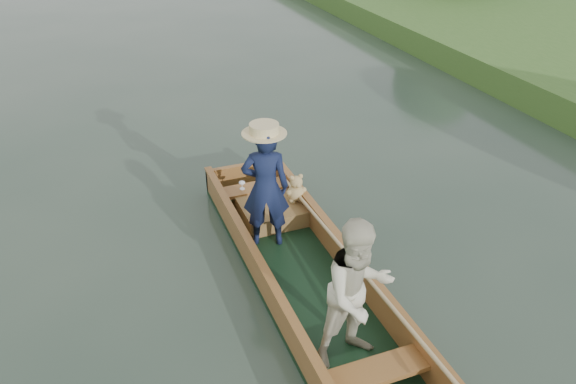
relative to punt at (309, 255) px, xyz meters
name	(u,v)px	position (x,y,z in m)	size (l,w,h in m)	color
ground	(307,288)	(0.02, 0.07, -0.52)	(120.00, 120.00, 0.00)	#283D30
punt	(309,255)	(0.00, 0.00, 0.00)	(1.12, 5.00, 1.67)	black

